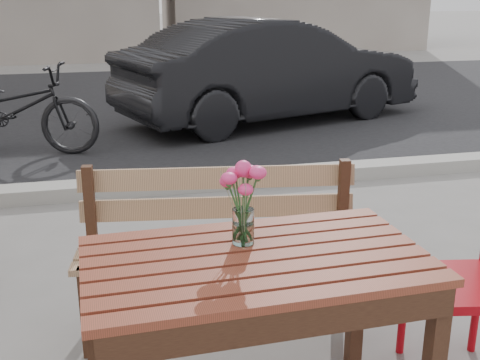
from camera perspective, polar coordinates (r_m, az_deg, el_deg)
The scene contains 7 objects.
street at distance 7.15m, azimuth -8.87°, elevation 4.40°, with size 30.00×8.12×0.12m.
main_table at distance 2.20m, azimuth 1.53°, elevation -10.14°, with size 1.23×0.74×0.75m.
main_bench at distance 2.97m, azimuth -1.93°, elevation -4.68°, with size 1.43×0.61×0.86m.
red_chair at distance 2.78m, azimuth 21.80°, elevation -8.08°, with size 0.50×0.50×0.87m.
main_vase at distance 2.17m, azimuth 0.31°, elevation -1.22°, with size 0.17×0.17×0.32m.
parked_car at distance 7.82m, azimuth 2.95°, elevation 10.34°, with size 1.38×3.95×1.30m, color black.
bicycle at distance 6.63m, azimuth -20.77°, elevation 6.27°, with size 0.62×1.78×0.93m, color black.
Camera 1 is at (-0.53, -1.88, 1.66)m, focal length 45.00 mm.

